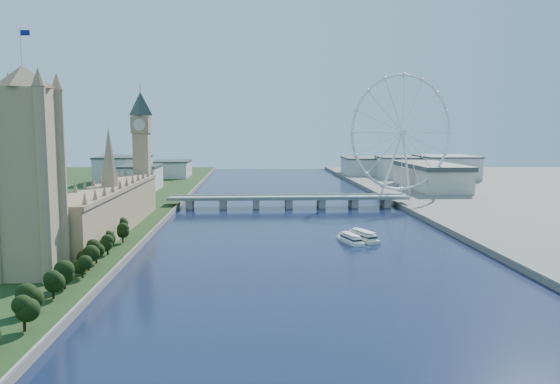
{
  "coord_description": "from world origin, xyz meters",
  "views": [
    {
      "loc": [
        -33.33,
        -196.37,
        70.27
      ],
      "look_at": [
        -12.55,
        210.0,
        24.26
      ],
      "focal_mm": 35.0,
      "sensor_mm": 36.0,
      "label": 1
    }
  ],
  "objects": [
    {
      "name": "parliament_range",
      "position": [
        -128.0,
        170.0,
        18.48
      ],
      "size": [
        24.0,
        200.0,
        70.0
      ],
      "color": "tan",
      "rests_on": "ground"
    },
    {
      "name": "london_eye",
      "position": [
        119.98,
        355.08,
        67.52
      ],
      "size": [
        113.6,
        39.12,
        124.3
      ],
      "color": "silver",
      "rests_on": "ground"
    },
    {
      "name": "westminster_bridge",
      "position": [
        0.0,
        300.0,
        6.63
      ],
      "size": [
        220.0,
        22.0,
        9.5
      ],
      "color": "gray",
      "rests_on": "ground"
    },
    {
      "name": "tour_boat_near",
      "position": [
        28.33,
        137.82,
        0.0
      ],
      "size": [
        14.52,
        28.89,
        6.17
      ],
      "primitive_type": null,
      "rotation": [
        0.0,
        0.0,
        0.28
      ],
      "color": "white",
      "rests_on": "ground"
    },
    {
      "name": "city_skyline",
      "position": [
        39.22,
        560.08,
        16.96
      ],
      "size": [
        505.0,
        280.0,
        32.0
      ],
      "color": "beige",
      "rests_on": "ground"
    },
    {
      "name": "county_hall",
      "position": [
        175.0,
        430.0,
        0.0
      ],
      "size": [
        54.0,
        144.0,
        35.0
      ],
      "primitive_type": null,
      "color": "beige",
      "rests_on": "ground"
    },
    {
      "name": "ground",
      "position": [
        0.0,
        0.0,
        0.0
      ],
      "size": [
        2000.0,
        2000.0,
        0.0
      ],
      "primitive_type": "plane",
      "color": "#182543",
      "rests_on": "ground"
    },
    {
      "name": "tree_row",
      "position": [
        -113.0,
        58.0,
        9.03
      ],
      "size": [
        7.49,
        183.49,
        19.54
      ],
      "color": "black",
      "rests_on": "ground"
    },
    {
      "name": "victoria_tower",
      "position": [
        -135.0,
        55.0,
        54.49
      ],
      "size": [
        28.16,
        28.16,
        112.0
      ],
      "color": "tan",
      "rests_on": "ground"
    },
    {
      "name": "tour_boat_far",
      "position": [
        37.9,
        144.7,
        0.0
      ],
      "size": [
        17.99,
        31.9,
        6.87
      ],
      "primitive_type": null,
      "rotation": [
        0.0,
        0.0,
        0.35
      ],
      "color": "beige",
      "rests_on": "ground"
    },
    {
      "name": "big_ben",
      "position": [
        -128.0,
        278.0,
        66.57
      ],
      "size": [
        20.02,
        20.02,
        110.0
      ],
      "color": "tan",
      "rests_on": "ground"
    }
  ]
}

